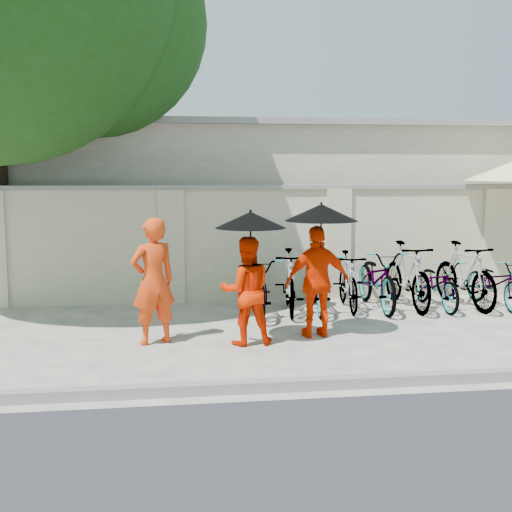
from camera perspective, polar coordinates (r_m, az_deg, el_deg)
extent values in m
plane|color=beige|center=(8.59, -0.59, -8.15)|extent=(80.00, 80.00, 0.00)
cube|color=gray|center=(6.97, 1.17, -11.45)|extent=(40.00, 0.16, 0.12)
cube|color=beige|center=(11.66, 2.35, 1.04)|extent=(20.00, 0.30, 2.00)
cube|color=beige|center=(15.52, 3.57, 4.90)|extent=(14.00, 6.00, 3.20)
sphere|color=#1B4719|center=(12.15, -14.39, 19.58)|extent=(4.00, 4.00, 4.00)
imported|color=#EA3D0F|center=(8.73, -9.13, -2.22)|extent=(0.74, 0.63, 1.72)
imported|color=#EB2300|center=(8.61, -0.88, -3.11)|extent=(0.74, 0.59, 1.47)
cylinder|color=black|center=(8.46, -0.49, 0.32)|extent=(0.02, 0.02, 0.86)
cone|color=black|center=(8.41, -0.49, 3.24)|extent=(0.94, 0.94, 0.21)
imported|color=#F22A00|center=(9.03, 5.50, -2.29)|extent=(0.96, 0.48, 1.58)
cylinder|color=black|center=(8.88, 5.79, 1.07)|extent=(0.02, 0.02, 0.87)
cone|color=black|center=(8.84, 5.83, 3.87)|extent=(1.01, 1.01, 0.23)
imported|color=slate|center=(10.40, 0.31, -2.62)|extent=(0.75, 1.89, 0.98)
imported|color=slate|center=(10.55, 3.00, -2.29)|extent=(0.70, 1.78, 1.04)
imported|color=slate|center=(10.75, 5.58, -2.24)|extent=(0.92, 1.98, 1.00)
imported|color=slate|center=(10.89, 8.18, -2.22)|extent=(0.62, 1.67, 0.98)
imported|color=slate|center=(11.04, 10.73, -2.00)|extent=(0.72, 1.98, 1.03)
imported|color=slate|center=(11.17, 13.28, -1.70)|extent=(0.61, 1.90, 1.13)
imported|color=slate|center=(11.33, 15.77, -2.37)|extent=(0.63, 1.65, 0.85)
imported|color=slate|center=(11.55, 18.05, -1.61)|extent=(0.75, 1.91, 1.12)
imported|color=slate|center=(11.69, 20.54, -2.24)|extent=(0.78, 1.70, 0.86)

